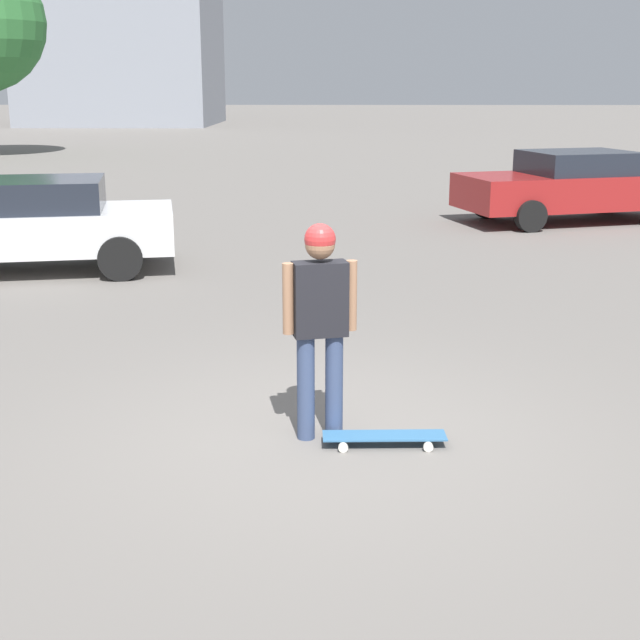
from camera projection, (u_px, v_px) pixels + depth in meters
name	position (u px, v px, depth m)	size (l,w,h in m)	color
ground_plane	(320.00, 437.00, 7.24)	(220.00, 220.00, 0.00)	slate
person	(320.00, 312.00, 6.97)	(0.29, 0.58, 1.75)	#38476B
skateboard	(384.00, 437.00, 7.04)	(0.31, 0.98, 0.09)	#336693
car_parked_near	(36.00, 224.00, 13.39)	(2.55, 4.37, 1.40)	silver
car_parked_far	(573.00, 185.00, 18.20)	(3.13, 4.95, 1.44)	maroon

